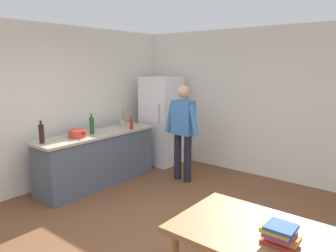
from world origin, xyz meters
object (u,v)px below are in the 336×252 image
object	(u,v)px
cooking_pot	(77,133)
book_stack	(280,234)
utensil_jar	(123,123)
dining_table	(262,241)
bottle_wine_green	(92,125)
bottle_wine_dark	(41,134)
bottle_sauce_red	(131,124)
person	(183,127)
refrigerator	(161,121)

from	to	relation	value
cooking_pot	book_stack	xyz separation A→B (m)	(3.55, -0.79, -0.13)
utensil_jar	book_stack	distance (m)	4.06
dining_table	bottle_wine_green	xyz separation A→B (m)	(-3.40, 1.01, 0.37)
dining_table	bottle_wine_dark	world-z (taller)	bottle_wine_dark
dining_table	bottle_sauce_red	size ratio (longest dim) A/B	5.83
person	book_stack	size ratio (longest dim) A/B	6.65
refrigerator	bottle_wine_green	xyz separation A→B (m)	(-0.10, -1.69, 0.15)
bottle_sauce_red	book_stack	bearing A→B (deg)	-28.14
bottle_wine_dark	cooking_pot	bearing A→B (deg)	82.44
person	dining_table	world-z (taller)	person
refrigerator	book_stack	xyz separation A→B (m)	(3.46, -2.78, -0.07)
book_stack	person	bearing A→B (deg)	138.37
bottle_sauce_red	utensil_jar	bearing A→B (deg)	167.10
cooking_pot	bottle_wine_dark	size ratio (longest dim) A/B	1.18
bottle_wine_dark	refrigerator	bearing A→B (deg)	86.35
refrigerator	bottle_wine_dark	bearing A→B (deg)	-93.65
book_stack	bottle_sauce_red	bearing A→B (deg)	151.86
person	bottle_wine_green	size ratio (longest dim) A/B	5.00
person	book_stack	bearing A→B (deg)	-41.63
cooking_pot	refrigerator	bearing A→B (deg)	87.47
dining_table	utensil_jar	world-z (taller)	utensil_jar
dining_table	refrigerator	bearing A→B (deg)	140.71
bottle_wine_dark	bottle_wine_green	xyz separation A→B (m)	(0.06, 0.87, 0.00)
dining_table	cooking_pot	xyz separation A→B (m)	(-3.39, 0.71, 0.29)
bottle_wine_dark	bottle_sauce_red	bearing A→B (deg)	78.92
person	utensil_jar	xyz separation A→B (m)	(-1.11, -0.39, 0.00)
utensil_jar	book_stack	bearing A→B (deg)	-26.99
bottle_wine_dark	dining_table	bearing A→B (deg)	-2.33
cooking_pot	book_stack	distance (m)	3.64
bottle_sauce_red	bottle_wine_green	size ratio (longest dim) A/B	0.71
utensil_jar	book_stack	xyz separation A→B (m)	(3.62, -1.84, -0.15)
bottle_wine_dark	bottle_wine_green	world-z (taller)	same
utensil_jar	bottle_sauce_red	xyz separation A→B (m)	(0.30, -0.07, 0.02)
bottle_wine_dark	person	bearing A→B (deg)	60.97
bottle_sauce_red	dining_table	bearing A→B (deg)	-28.16
refrigerator	person	distance (m)	1.10
bottle_wine_dark	book_stack	size ratio (longest dim) A/B	1.33
bottle_sauce_red	bottle_wine_dark	bearing A→B (deg)	-101.08
cooking_pot	bottle_sauce_red	distance (m)	1.01
dining_table	bottle_sauce_red	world-z (taller)	bottle_sauce_red
bottle_wine_dark	book_stack	distance (m)	3.64
bottle_wine_green	book_stack	bearing A→B (deg)	-17.07
cooking_pot	bottle_wine_dark	xyz separation A→B (m)	(-0.08, -0.57, 0.09)
person	dining_table	distance (m)	3.20
refrigerator	dining_table	xyz separation A→B (m)	(3.30, -2.70, -0.23)
refrigerator	utensil_jar	world-z (taller)	refrigerator
person	cooking_pot	size ratio (longest dim) A/B	4.25
refrigerator	bottle_wine_dark	world-z (taller)	refrigerator
dining_table	bottle_wine_dark	xyz separation A→B (m)	(-3.46, 0.14, 0.37)
dining_table	utensil_jar	size ratio (longest dim) A/B	4.37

